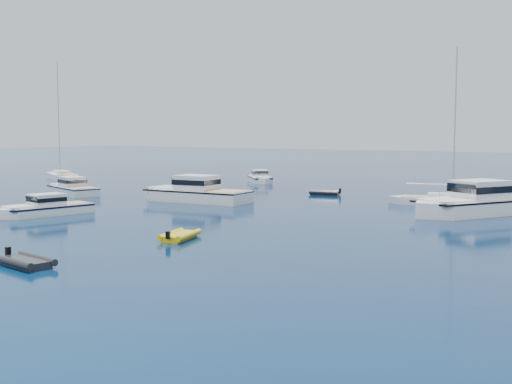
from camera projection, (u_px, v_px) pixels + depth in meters
motor_cruiser_left at (45, 215)px, 51.68m from camera, size 4.11×8.69×2.19m
motor_cruiser_centre at (194, 201)px, 61.93m from camera, size 12.49×4.66×3.21m
motor_cruiser_far_l at (72, 194)px, 68.95m from camera, size 9.62×5.61×2.42m
motor_cruiser_distant at (477, 214)px, 52.29m from camera, size 10.03×13.75×3.52m
motor_cruiser_horizon at (260, 182)px, 85.51m from camera, size 7.20×7.44×2.08m
sailboat_centre at (441, 205)px, 59.19m from camera, size 10.33×5.12×14.70m
sailboat_far_l at (62, 179)px, 91.27m from camera, size 11.56×8.06×16.92m
tender_yellow at (180, 239)px, 40.23m from camera, size 2.78×3.80×0.95m
tender_grey_near at (26, 266)px, 32.25m from camera, size 3.77×2.43×0.95m
tender_grey_far at (325, 195)px, 68.32m from camera, size 3.61×2.51×0.95m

